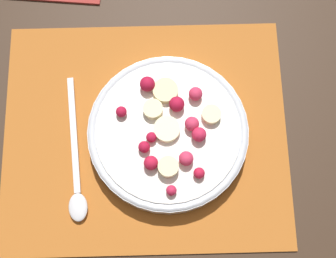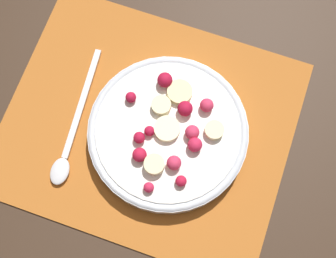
% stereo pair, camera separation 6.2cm
% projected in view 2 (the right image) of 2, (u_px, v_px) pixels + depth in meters
% --- Properties ---
extents(ground_plane, '(3.00, 3.00, 0.00)m').
position_uv_depth(ground_plane, '(148.00, 126.00, 0.69)').
color(ground_plane, '#382619').
extents(placemat, '(0.41, 0.35, 0.01)m').
position_uv_depth(placemat, '(148.00, 125.00, 0.69)').
color(placemat, '#B26023').
rests_on(placemat, ground_plane).
extents(fruit_bowl, '(0.23, 0.23, 0.05)m').
position_uv_depth(fruit_bowl, '(168.00, 132.00, 0.66)').
color(fruit_bowl, silver).
rests_on(fruit_bowl, placemat).
extents(spoon, '(0.04, 0.21, 0.01)m').
position_uv_depth(spoon, '(69.00, 142.00, 0.67)').
color(spoon, silver).
rests_on(spoon, placemat).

